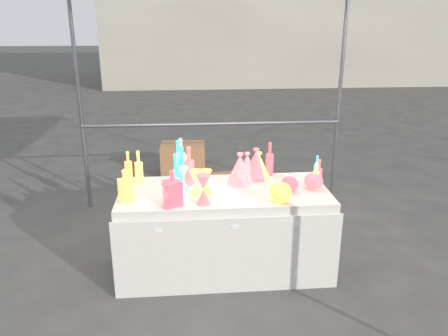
{
  "coord_description": "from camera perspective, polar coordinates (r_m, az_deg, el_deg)",
  "views": [
    {
      "loc": [
        -0.31,
        -3.51,
        2.13
      ],
      "look_at": [
        0.0,
        0.0,
        0.95
      ],
      "focal_mm": 35.0,
      "sensor_mm": 36.0,
      "label": 1
    }
  ],
  "objects": [
    {
      "name": "bottle_4",
      "position": [
        3.97,
        -11.08,
        0.15
      ],
      "size": [
        0.09,
        0.09,
        0.3
      ],
      "primitive_type": null,
      "rotation": [
        0.0,
        0.0,
        0.34
      ],
      "color": "#11696D",
      "rests_on": "display_table"
    },
    {
      "name": "globe_1",
      "position": [
        3.76,
        8.43,
        -2.27
      ],
      "size": [
        0.15,
        0.15,
        0.12
      ],
      "primitive_type": null,
      "rotation": [
        0.0,
        0.0,
        0.05
      ],
      "color": "#11696D",
      "rests_on": "display_table"
    },
    {
      "name": "cardboard_box_flat",
      "position": [
        6.17,
        0.27,
        -1.38
      ],
      "size": [
        0.72,
        0.57,
        0.06
      ],
      "primitive_type": "cube",
      "rotation": [
        0.0,
        0.0,
        0.17
      ],
      "color": "#B37C50",
      "rests_on": "ground"
    },
    {
      "name": "globe_3",
      "position": [
        3.85,
        11.6,
        -1.8
      ],
      "size": [
        0.21,
        0.21,
        0.13
      ],
      "primitive_type": null,
      "rotation": [
        0.0,
        0.0,
        -0.32
      ],
      "color": "#251FB6",
      "rests_on": "display_table"
    },
    {
      "name": "bottle_10",
      "position": [
        3.91,
        12.28,
        -0.61
      ],
      "size": [
        0.07,
        0.07,
        0.25
      ],
      "primitive_type": null,
      "rotation": [
        0.0,
        0.0,
        0.22
      ],
      "color": "#251FB6",
      "rests_on": "display_table"
    },
    {
      "name": "bottle_0",
      "position": [
        4.09,
        -12.39,
        0.36
      ],
      "size": [
        0.09,
        0.09,
        0.27
      ],
      "primitive_type": null,
      "rotation": [
        0.0,
        0.0,
        0.3
      ],
      "color": "#F01651",
      "rests_on": "display_table"
    },
    {
      "name": "cardboard_box_closed",
      "position": [
        6.39,
        -5.36,
        1.14
      ],
      "size": [
        0.64,
        0.48,
        0.46
      ],
      "primitive_type": "cube",
      "rotation": [
        0.0,
        0.0,
        -0.03
      ],
      "color": "#B37C50",
      "rests_on": "ground"
    },
    {
      "name": "bottle_11",
      "position": [
        3.85,
        11.92,
        -0.94
      ],
      "size": [
        0.06,
        0.06,
        0.24
      ],
      "primitive_type": null,
      "rotation": [
        0.0,
        0.0,
        0.08
      ],
      "color": "#11696D",
      "rests_on": "display_table"
    },
    {
      "name": "hourglass_1",
      "position": [
        3.46,
        -2.71,
        -2.82
      ],
      "size": [
        0.16,
        0.16,
        0.24
      ],
      "primitive_type": null,
      "rotation": [
        0.0,
        0.0,
        0.37
      ],
      "color": "#251FB6",
      "rests_on": "display_table"
    },
    {
      "name": "lampshade_3",
      "position": [
        4.04,
        4.59,
        0.39
      ],
      "size": [
        0.26,
        0.26,
        0.25
      ],
      "primitive_type": null,
      "rotation": [
        0.0,
        0.0,
        0.28
      ],
      "color": "#11696D",
      "rests_on": "display_table"
    },
    {
      "name": "decanter_1",
      "position": [
        3.45,
        -6.73,
        -2.58
      ],
      "size": [
        0.16,
        0.16,
        0.29
      ],
      "primitive_type": null,
      "rotation": [
        0.0,
        0.0,
        0.4
      ],
      "color": "orange",
      "rests_on": "display_table"
    },
    {
      "name": "globe_0",
      "position": [
        3.54,
        7.35,
        -3.29
      ],
      "size": [
        0.24,
        0.24,
        0.15
      ],
      "primitive_type": null,
      "rotation": [
        0.0,
        0.0,
        -0.38
      ],
      "color": "#F01651",
      "rests_on": "display_table"
    },
    {
      "name": "bottle_8",
      "position": [
        4.04,
        12.02,
        -0.03
      ],
      "size": [
        0.06,
        0.06,
        0.24
      ],
      "primitive_type": null,
      "rotation": [
        0.0,
        0.0,
        -0.04
      ],
      "color": "green",
      "rests_on": "display_table"
    },
    {
      "name": "hourglass_3",
      "position": [
        3.78,
        -5.42,
        -1.33
      ],
      "size": [
        0.13,
        0.13,
        0.2
      ],
      "primitive_type": null,
      "rotation": [
        0.0,
        0.0,
        -0.37
      ],
      "color": "#B12358",
      "rests_on": "display_table"
    },
    {
      "name": "bottle_3",
      "position": [
        3.86,
        -4.58,
        0.33
      ],
      "size": [
        0.11,
        0.11,
        0.35
      ],
      "primitive_type": null,
      "rotation": [
        0.0,
        0.0,
        0.28
      ],
      "color": "#251FB6",
      "rests_on": "display_table"
    },
    {
      "name": "bottle_6",
      "position": [
        3.91,
        -4.96,
        -0.11
      ],
      "size": [
        0.09,
        0.09,
        0.27
      ],
      "primitive_type": null,
      "rotation": [
        0.0,
        0.0,
        0.38
      ],
      "color": "#F01651",
      "rests_on": "display_table"
    },
    {
      "name": "bottle_5",
      "position": [
        3.97,
        -5.64,
        1.16
      ],
      "size": [
        0.1,
        0.1,
        0.4
      ],
      "primitive_type": null,
      "rotation": [
        0.0,
        0.0,
        -0.1
      ],
      "color": "#B12358",
      "rests_on": "display_table"
    },
    {
      "name": "lampshade_0",
      "position": [
        3.89,
        2.1,
        -0.03
      ],
      "size": [
        0.31,
        0.31,
        0.28
      ],
      "primitive_type": null,
      "rotation": [
        0.0,
        0.0,
        0.37
      ],
      "color": "yellow",
      "rests_on": "display_table"
    },
    {
      "name": "hourglass_2",
      "position": [
        3.65,
        -3.71,
        -1.91
      ],
      "size": [
        0.13,
        0.13,
        0.21
      ],
      "primitive_type": null,
      "rotation": [
        0.0,
        0.0,
        0.22
      ],
      "color": "#11696D",
      "rests_on": "display_table"
    },
    {
      "name": "bottle_7",
      "position": [
        3.92,
        -5.49,
        0.46
      ],
      "size": [
        0.08,
        0.08,
        0.34
      ],
      "primitive_type": null,
      "rotation": [
        0.0,
        0.0,
        0.05
      ],
      "color": "green",
      "rests_on": "display_table"
    },
    {
      "name": "hourglass_0",
      "position": [
        3.42,
        -7.36,
        -3.59
      ],
      "size": [
        0.12,
        0.12,
        0.2
      ],
      "primitive_type": null,
      "rotation": [
        0.0,
        0.0,
        -0.23
      ],
      "color": "orange",
      "rests_on": "display_table"
    },
    {
      "name": "lampshade_1",
      "position": [
        4.03,
        3.04,
        0.34
      ],
      "size": [
        0.26,
        0.26,
        0.25
      ],
      "primitive_type": null,
      "rotation": [
        0.0,
        0.0,
        0.28
      ],
      "color": "yellow",
      "rests_on": "display_table"
    },
    {
      "name": "decanter_2",
      "position": [
        3.6,
        -6.22,
        -1.87
      ],
      "size": [
        0.11,
        0.11,
        0.26
      ],
      "primitive_type": null,
      "rotation": [
        0.0,
        0.0,
        0.08
      ],
      "color": "green",
      "rests_on": "display_table"
    },
    {
      "name": "globe_2",
      "position": [
        3.75,
        8.53,
        -2.25
      ],
      "size": [
        0.2,
        0.2,
        0.12
      ],
      "primitive_type": null,
      "rotation": [
        0.0,
        0.0,
        0.41
      ],
      "color": "orange",
      "rests_on": "display_table"
    },
    {
      "name": "hourglass_4",
      "position": [
        3.67,
        -2.37,
        -1.82
      ],
      "size": [
        0.11,
        0.11,
        0.21
      ],
      "primitive_type": null,
      "rotation": [
        0.0,
        0.0,
        -0.03
      ],
      "color": "#F01651",
      "rests_on": "display_table"
    },
    {
      "name": "lampshade_2",
      "position": [
        4.03,
        4.2,
        0.62
      ],
      "size": [
        0.28,
        0.28,
        0.29
      ],
      "primitive_type": null,
      "rotation": [
        0.0,
        0.0,
        -0.14
      ],
      "color": "#251FB6",
      "rests_on": "display_table"
    },
    {
      "name": "display_table",
      "position": [
        3.93,
        0.01,
        -8.04
      ],
      "size": [
        1.84,
        0.83,
        0.75
      ],
      "color": "silver",
      "rests_on": "ground"
    },
    {
      "name": "bottle_1",
      "position": [
        4.04,
        -6.0,
        1.17
      ],
      "size": [
        0.09,
        0.09,
        0.36
      ],
      "primitive_type": null,
      "rotation": [
        0.0,
        0.0,
        -0.0
      ],
      "color": "green",
      "rests_on": "display_table"
    },
    {
      "name": "ground",
      "position": [
        4.11,
        0.0,
        -12.65
      ],
      "size": [
        80.0,
        80.0,
        0.0
      ],
      "primitive_type": "plane",
      "color": "#5C5955",
      "rests_on": "ground"
    },
    {
      "name": "bottle_9",
      "position": [
        4.12,
        5.98,
        1.24
      ],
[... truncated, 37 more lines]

